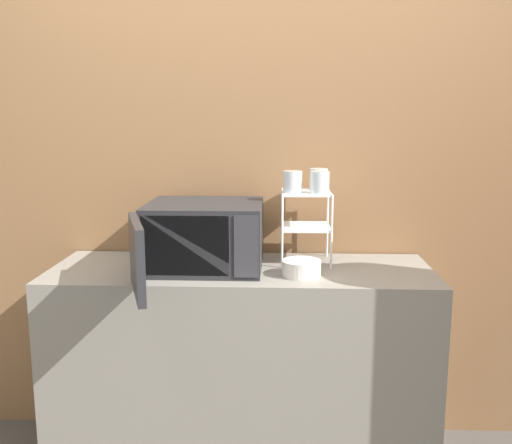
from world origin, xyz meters
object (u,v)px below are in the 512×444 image
Objects in this scene: glass_front_left at (293,182)px; glass_back_right at (319,179)px; bowl at (301,268)px; microwave at (202,236)px; glass_front_right at (320,182)px; dish_rack at (306,212)px.

glass_back_right is (0.12, 0.13, 0.00)m from glass_front_left.
glass_back_right is 0.59× the size of bowl.
glass_front_left reaches higher than microwave.
glass_front_right is at bearing 7.13° from microwave.
bowl is at bearing -105.59° from glass_back_right.
glass_front_right is (0.51, 0.06, 0.23)m from microwave.
glass_back_right is 1.00× the size of glass_front_right.
bowl is (0.43, -0.11, -0.11)m from microwave.
microwave is 8.49× the size of glass_back_right.
bowl is (-0.08, -0.30, -0.34)m from glass_back_right.
bowl is (0.04, -0.18, -0.34)m from glass_front_left.
microwave is 0.45m from bowl.
microwave is at bearing 166.07° from bowl.
dish_rack is at bearing -130.63° from glass_back_right.
dish_rack is at bearing 16.06° from microwave.
glass_back_right is 0.46m from bowl.
glass_back_right is (0.51, 0.20, 0.23)m from microwave.
glass_front_left is (0.39, 0.07, 0.23)m from microwave.
microwave is 2.50× the size of dish_rack.
glass_front_left reaches higher than dish_rack.
glass_front_right is (0.12, -0.01, 0.00)m from glass_front_left.
dish_rack is 3.39× the size of glass_back_right.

